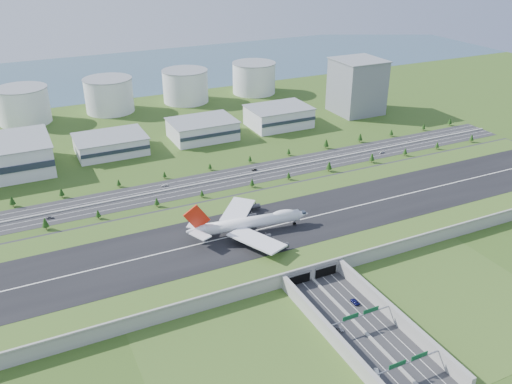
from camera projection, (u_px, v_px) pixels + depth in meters
name	position (u px, v px, depth m)	size (l,w,h in m)	color
ground	(271.00, 238.00, 343.04)	(1200.00, 1200.00, 0.00)	#2C4C18
airfield_deck	(272.00, 232.00, 341.16)	(520.00, 100.00, 9.20)	gray
underpass_road	(365.00, 327.00, 260.95)	(38.80, 120.40, 8.00)	#28282B
sign_gantry_near	(361.00, 316.00, 262.96)	(38.70, 0.70, 9.80)	gray
sign_gantry_far	(408.00, 363.00, 234.59)	(38.70, 0.70, 9.80)	gray
north_expressway	(216.00, 181.00, 420.02)	(560.00, 36.00, 0.12)	#28282B
tree_row	(229.00, 173.00, 421.93)	(503.09, 48.74, 8.50)	#3D2819
hangar_mid_a	(111.00, 144.00, 470.45)	(58.00, 42.00, 15.00)	silver
hangar_mid_b	(203.00, 129.00, 503.03)	(58.00, 42.00, 17.00)	silver
hangar_mid_c	(279.00, 117.00, 533.67)	(58.00, 42.00, 19.00)	silver
office_tower	(357.00, 87.00, 566.74)	(46.00, 46.00, 55.00)	slate
fuel_tank_a	(23.00, 106.00, 540.02)	(50.00, 50.00, 35.00)	white
fuel_tank_b	(109.00, 95.00, 573.04)	(50.00, 50.00, 35.00)	white
fuel_tank_c	(185.00, 86.00, 606.06)	(50.00, 50.00, 35.00)	white
fuel_tank_d	(254.00, 78.00, 639.08)	(50.00, 50.00, 35.00)	white
bay_water	(110.00, 73.00, 732.09)	(1200.00, 260.00, 0.06)	#355466
boeing_747	(249.00, 223.00, 330.43)	(79.27, 74.50, 24.57)	white
car_0	(340.00, 329.00, 263.70)	(1.82, 4.52, 1.54)	#9F9FA3
car_1	(377.00, 372.00, 237.86)	(1.70, 4.87, 1.60)	white
car_2	(355.00, 302.00, 282.90)	(2.76, 5.98, 1.66)	#0E1049
car_4	(50.00, 218.00, 365.25)	(1.92, 4.76, 1.62)	slate
car_5	(254.00, 170.00, 437.88)	(1.44, 4.14, 1.36)	black
car_6	(382.00, 152.00, 472.00)	(2.23, 4.84, 1.35)	#B2B3B7
car_7	(164.00, 185.00, 411.18)	(2.03, 4.99, 1.45)	silver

